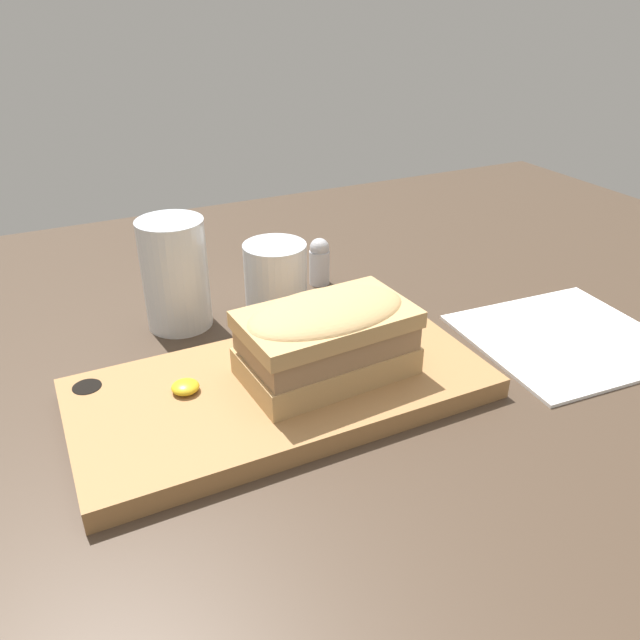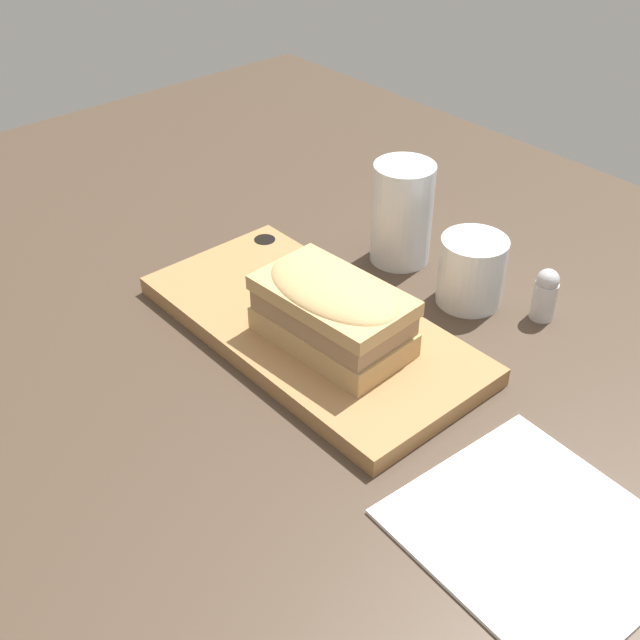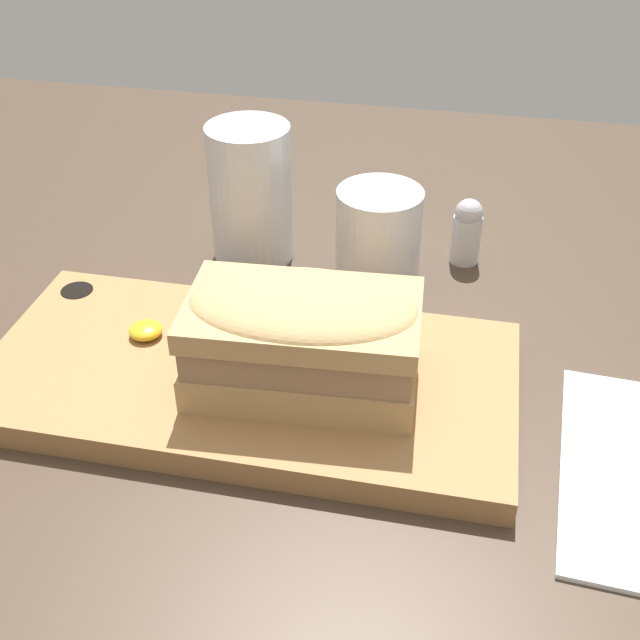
# 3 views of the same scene
# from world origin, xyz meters

# --- Properties ---
(dining_table) EXTENTS (1.63, 1.12, 0.02)m
(dining_table) POSITION_xyz_m (0.00, 0.00, 0.01)
(dining_table) COLOR #423326
(dining_table) RESTS_ON ground
(serving_board) EXTENTS (0.40, 0.19, 0.02)m
(serving_board) POSITION_xyz_m (-0.04, -0.05, 0.03)
(serving_board) COLOR #9E7042
(serving_board) RESTS_ON dining_table
(sandwich) EXTENTS (0.17, 0.10, 0.08)m
(sandwich) POSITION_xyz_m (0.01, -0.06, 0.08)
(sandwich) COLOR tan
(sandwich) RESTS_ON serving_board
(mustard_dollop) EXTENTS (0.03, 0.03, 0.01)m
(mustard_dollop) POSITION_xyz_m (-0.13, -0.03, 0.05)
(mustard_dollop) COLOR gold
(mustard_dollop) RESTS_ON serving_board
(water_glass) EXTENTS (0.08, 0.08, 0.13)m
(water_glass) POSITION_xyz_m (-0.09, 0.14, 0.08)
(water_glass) COLOR silver
(water_glass) RESTS_ON dining_table
(wine_glass) EXTENTS (0.08, 0.08, 0.08)m
(wine_glass) POSITION_xyz_m (0.03, 0.14, 0.06)
(wine_glass) COLOR silver
(wine_glass) RESTS_ON dining_table
(salt_shaker) EXTENTS (0.03, 0.03, 0.06)m
(salt_shaker) POSITION_xyz_m (0.11, 0.17, 0.05)
(salt_shaker) COLOR silver
(salt_shaker) RESTS_ON dining_table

